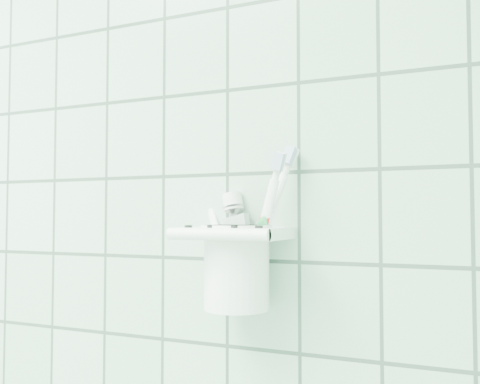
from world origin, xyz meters
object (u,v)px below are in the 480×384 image
object	(u,v)px
toothbrush_orange	(244,224)
holder_bracket	(235,234)
cup	(237,264)
toothbrush_blue	(234,218)
toothpaste_tube	(247,237)
toothbrush_pink	(234,227)

from	to	relation	value
toothbrush_orange	holder_bracket	bearing A→B (deg)	-117.85
cup	toothbrush_blue	bearing A→B (deg)	-74.64
holder_bracket	cup	world-z (taller)	same
holder_bracket	toothpaste_tube	distance (m)	0.02
holder_bracket	toothpaste_tube	size ratio (longest dim) A/B	0.86
toothbrush_blue	toothpaste_tube	bearing A→B (deg)	99.23
toothbrush_pink	cup	bearing A→B (deg)	-30.88
toothpaste_tube	toothbrush_pink	bearing A→B (deg)	-120.30
cup	toothbrush_pink	world-z (taller)	toothbrush_pink
cup	toothbrush_orange	distance (m)	0.05
toothbrush_blue	cup	bearing A→B (deg)	115.59
toothbrush_pink	toothpaste_tube	bearing A→B (deg)	60.57
cup	toothbrush_pink	distance (m)	0.05
holder_bracket	toothbrush_pink	bearing A→B (deg)	119.26
cup	toothpaste_tube	world-z (taller)	toothpaste_tube
holder_bracket	cup	xyz separation A→B (m)	(0.00, 0.00, -0.04)
holder_bracket	toothbrush_pink	world-z (taller)	toothbrush_pink
toothpaste_tube	toothbrush_blue	bearing A→B (deg)	-81.79
toothbrush_pink	toothpaste_tube	size ratio (longest dim) A/B	1.21
cup	toothpaste_tube	distance (m)	0.04
toothbrush_pink	toothpaste_tube	xyz separation A→B (m)	(0.01, 0.01, -0.01)
holder_bracket	toothpaste_tube	xyz separation A→B (m)	(0.01, 0.02, -0.00)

